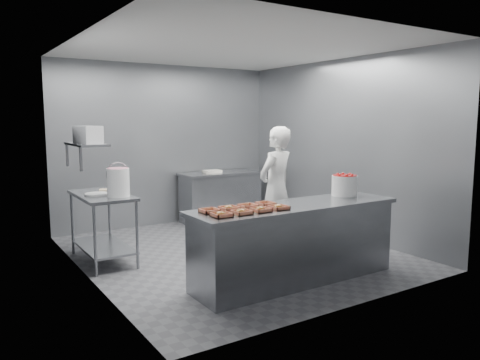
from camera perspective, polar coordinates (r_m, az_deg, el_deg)
name	(u,v)px	position (r m, az deg, el deg)	size (l,w,h in m)	color
floor	(234,253)	(6.66, -0.77, -8.83)	(4.50, 4.50, 0.00)	#4C4C51
ceiling	(233,48)	(6.45, -0.82, 15.77)	(4.50, 4.50, 0.00)	white
wall_back	(166,145)	(8.39, -8.97, 4.19)	(4.00, 0.04, 2.80)	slate
wall_left	(85,160)	(5.61, -18.42, 2.29)	(0.04, 4.50, 2.80)	slate
wall_right	(340,148)	(7.65, 12.06, 3.80)	(0.04, 4.50, 2.80)	slate
service_counter	(295,242)	(5.48, 6.78, -7.57)	(2.60, 0.70, 0.90)	slate
prep_table	(103,217)	(6.39, -16.41, -4.35)	(0.60, 1.20, 0.90)	slate
back_counter	(221,196)	(8.60, -2.39, -2.00)	(1.50, 0.60, 0.90)	slate
wall_shelf	(86,144)	(6.23, -18.25, 4.16)	(0.35, 0.90, 0.03)	slate
tray_0	(221,215)	(4.67, -2.32, -4.23)	(0.19, 0.18, 0.06)	tan
tray_1	(241,212)	(4.80, 0.16, -3.92)	(0.19, 0.18, 0.06)	tan
tray_2	(260,209)	(4.93, 2.51, -3.61)	(0.19, 0.18, 0.06)	tan
tray_3	(279,207)	(5.07, 4.73, -3.32)	(0.19, 0.18, 0.06)	tan
tray_4	(210,211)	(4.88, -3.73, -3.76)	(0.19, 0.18, 0.04)	tan
tray_5	(229,208)	(5.00, -1.35, -3.45)	(0.19, 0.18, 0.06)	tan
tray_6	(248,206)	(5.13, 0.97, -3.20)	(0.19, 0.18, 0.04)	tan
tray_7	(266,204)	(5.26, 3.15, -2.94)	(0.19, 0.18, 0.04)	tan
worker	(276,188)	(6.73, 4.41, -0.98)	(0.64, 0.42, 1.76)	white
strawberry_tub	(344,184)	(6.07, 12.62, -0.53)	(0.32, 0.32, 0.27)	white
glaze_bucket	(118,182)	(6.05, -14.64, -0.19)	(0.30, 0.28, 0.43)	white
bucket_lid	(97,194)	(6.27, -17.08, -1.65)	(0.30, 0.30, 0.02)	white
rag	(105,190)	(6.59, -16.09, -1.17)	(0.16, 0.13, 0.02)	#CCB28C
appliance	(88,135)	(6.11, -18.02, 5.27)	(0.25, 0.29, 0.22)	gray
paper_stack	(212,171)	(8.45, -3.41, 1.05)	(0.30, 0.22, 0.05)	silver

